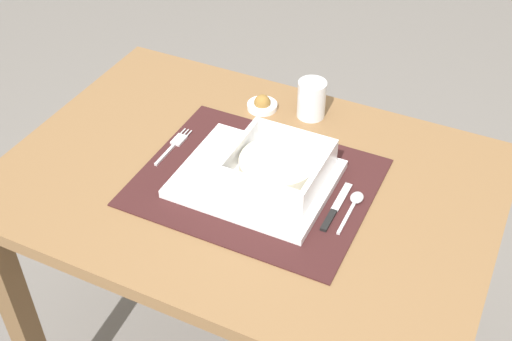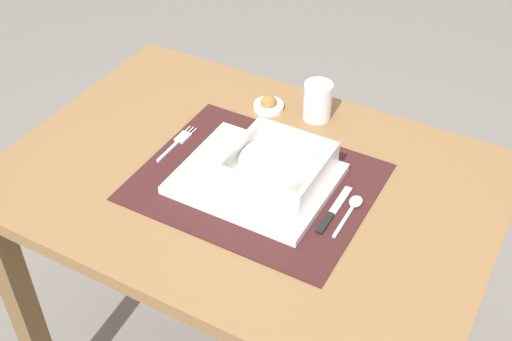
% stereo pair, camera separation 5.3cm
% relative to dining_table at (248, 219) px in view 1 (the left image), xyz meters
% --- Properties ---
extents(dining_table, '(0.94, 0.66, 0.73)m').
position_rel_dining_table_xyz_m(dining_table, '(0.00, 0.00, 0.00)').
color(dining_table, brown).
rests_on(dining_table, ground).
extents(placemat, '(0.44, 0.35, 0.00)m').
position_rel_dining_table_xyz_m(placemat, '(0.02, -0.01, 0.12)').
color(placemat, '#381919').
rests_on(placemat, dining_table).
extents(serving_plate, '(0.28, 0.23, 0.02)m').
position_rel_dining_table_xyz_m(serving_plate, '(0.02, -0.01, 0.12)').
color(serving_plate, white).
rests_on(serving_plate, placemat).
extents(porridge_bowl, '(0.17, 0.17, 0.06)m').
position_rel_dining_table_xyz_m(porridge_bowl, '(0.06, 0.01, 0.16)').
color(porridge_bowl, white).
rests_on(porridge_bowl, serving_plate).
extents(fork, '(0.02, 0.13, 0.00)m').
position_rel_dining_table_xyz_m(fork, '(-0.18, 0.02, 0.12)').
color(fork, silver).
rests_on(fork, placemat).
extents(spoon, '(0.02, 0.12, 0.01)m').
position_rel_dining_table_xyz_m(spoon, '(0.21, 0.01, 0.12)').
color(spoon, silver).
rests_on(spoon, placemat).
extents(butter_knife, '(0.01, 0.14, 0.01)m').
position_rel_dining_table_xyz_m(butter_knife, '(0.19, -0.02, 0.12)').
color(butter_knife, black).
rests_on(butter_knife, placemat).
extents(drinking_glass, '(0.06, 0.06, 0.08)m').
position_rel_dining_table_xyz_m(drinking_glass, '(0.03, 0.24, 0.15)').
color(drinking_glass, white).
rests_on(drinking_glass, dining_table).
extents(condiment_saucer, '(0.07, 0.07, 0.04)m').
position_rel_dining_table_xyz_m(condiment_saucer, '(-0.07, 0.22, 0.12)').
color(condiment_saucer, white).
rests_on(condiment_saucer, dining_table).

